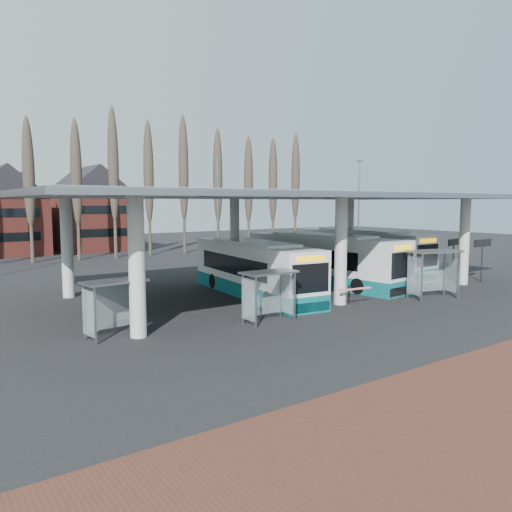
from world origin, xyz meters
TOP-DOWN VIEW (x-y plane):
  - ground at (0.00, 0.00)m, footprint 140.00×140.00m
  - station_canopy at (0.00, 8.00)m, footprint 32.00×16.00m
  - poplar_row at (0.00, 33.00)m, footprint 45.10×1.10m
  - lamp_post_b at (6.00, 26.00)m, footprint 0.80×0.16m
  - lamp_post_c at (20.00, 20.00)m, footprint 0.80×0.16m
  - bus_1 at (-2.38, 7.64)m, footprint 3.96×12.38m
  - bus_2 at (3.95, 8.30)m, footprint 4.06×12.99m
  - bus_3 at (10.54, 10.82)m, footprint 2.88×12.85m
  - shelter_0 at (-12.84, 3.14)m, footprint 2.81×1.67m
  - shelter_1 at (-5.90, 1.45)m, footprint 2.68×1.35m
  - shelter_2 at (5.76, 0.63)m, footprint 3.43×2.32m
  - info_sign_0 at (13.96, 2.27)m, footprint 2.09×0.13m
  - info_sign_1 at (14.49, 4.93)m, footprint 1.97×0.53m
  - barrier at (0.47, 1.88)m, footprint 2.15×0.73m

SIDE VIEW (x-z plane):
  - ground at x=0.00m, z-range 0.00..0.00m
  - barrier at x=0.47m, z-range 0.30..1.38m
  - bus_1 at x=-2.38m, z-range -0.10..3.28m
  - bus_2 at x=3.95m, z-range -0.10..3.45m
  - bus_3 at x=10.54m, z-range -0.10..3.46m
  - shelter_0 at x=-12.84m, z-range 0.56..3.02m
  - shelter_1 at x=-5.90m, z-range 0.56..3.05m
  - shelter_2 at x=5.76m, z-range 0.66..3.57m
  - info_sign_1 at x=14.49m, z-range 1.00..3.97m
  - info_sign_0 at x=13.96m, z-range 1.05..4.16m
  - lamp_post_b at x=6.00m, z-range 0.25..10.42m
  - lamp_post_c at x=20.00m, z-range 0.25..10.42m
  - station_canopy at x=0.00m, z-range 2.51..8.85m
  - poplar_row at x=0.00m, z-range 1.53..16.03m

